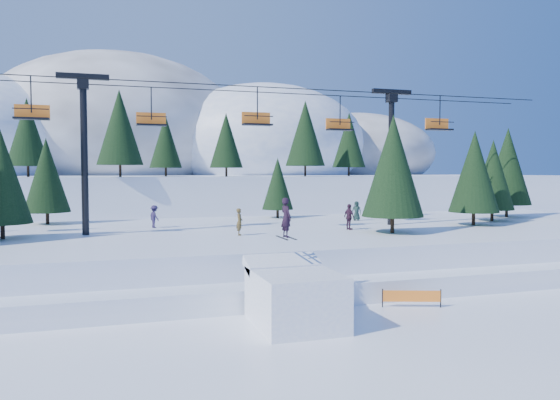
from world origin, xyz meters
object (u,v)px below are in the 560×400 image
object	(u,v)px
banner_near	(412,296)
chairlift	(238,132)
jump_kicker	(295,296)
banner_far	(455,282)

from	to	relation	value
banner_near	chairlift	bearing A→B (deg)	110.19
jump_kicker	banner_near	world-z (taller)	jump_kicker
jump_kicker	chairlift	bearing A→B (deg)	85.60
jump_kicker	banner_far	world-z (taller)	jump_kicker
jump_kicker	banner_far	xyz separation A→B (m)	(10.39, 3.36, -0.74)
chairlift	banner_near	world-z (taller)	chairlift
jump_kicker	banner_near	size ratio (longest dim) A/B	2.00
jump_kicker	banner_far	bearing A→B (deg)	17.92
chairlift	banner_far	bearing A→B (deg)	-52.48
chairlift	banner_far	xyz separation A→B (m)	(9.21, -11.99, -8.78)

